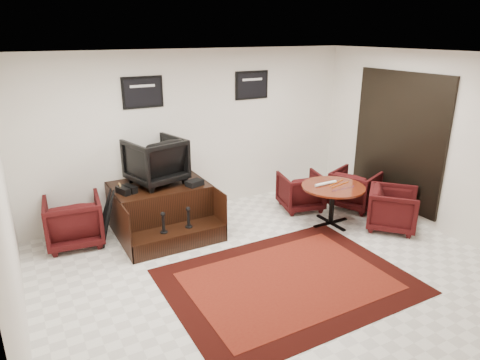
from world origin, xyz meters
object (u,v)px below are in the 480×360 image
(table_chair_back, at_px, (301,189))
(armchair_side, at_px, (74,219))
(shine_podium, at_px, (162,210))
(shine_chair, at_px, (155,159))
(table_chair_corner, at_px, (393,207))
(meeting_table, at_px, (333,191))
(table_chair_window, at_px, (355,187))

(table_chair_back, bearing_deg, armchair_side, 6.08)
(shine_podium, relative_size, armchair_side, 1.86)
(shine_chair, xyz_separation_m, table_chair_back, (2.49, -0.51, -0.80))
(table_chair_back, bearing_deg, shine_podium, 5.79)
(table_chair_corner, bearing_deg, meeting_table, 98.36)
(table_chair_back, bearing_deg, table_chair_corner, 133.83)
(shine_podium, bearing_deg, shine_chair, 90.00)
(shine_podium, distance_m, meeting_table, 2.81)
(table_chair_window, xyz_separation_m, table_chair_corner, (-0.11, -0.98, -0.01))
(meeting_table, relative_size, table_chair_corner, 1.36)
(meeting_table, bearing_deg, armchair_side, 161.28)
(shine_podium, xyz_separation_m, meeting_table, (2.55, -1.14, 0.24))
(shine_podium, xyz_separation_m, table_chair_window, (3.41, -0.77, 0.03))
(armchair_side, bearing_deg, meeting_table, 167.36)
(table_chair_back, bearing_deg, table_chair_window, 169.41)
(meeting_table, height_order, table_chair_corner, table_chair_corner)
(shine_chair, distance_m, table_chair_back, 2.67)
(shine_podium, distance_m, table_chair_window, 3.49)
(shine_chair, distance_m, armchair_side, 1.52)
(armchair_side, xyz_separation_m, table_chair_corner, (4.61, -1.92, -0.03))
(shine_podium, bearing_deg, meeting_table, -24.11)
(table_chair_back, height_order, table_chair_window, table_chair_window)
(meeting_table, height_order, table_chair_window, table_chair_window)
(table_chair_corner, bearing_deg, armchair_side, 115.20)
(shine_podium, xyz_separation_m, table_chair_back, (2.49, -0.36, 0.01))
(shine_podium, distance_m, table_chair_back, 2.52)
(table_chair_back, relative_size, table_chair_window, 0.95)
(shine_chair, height_order, table_chair_back, shine_chair)
(shine_podium, relative_size, shine_chair, 1.88)
(meeting_table, xyz_separation_m, table_chair_back, (-0.06, 0.79, -0.22))
(armchair_side, bearing_deg, table_chair_corner, 163.44)
(shine_podium, distance_m, shine_chair, 0.83)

